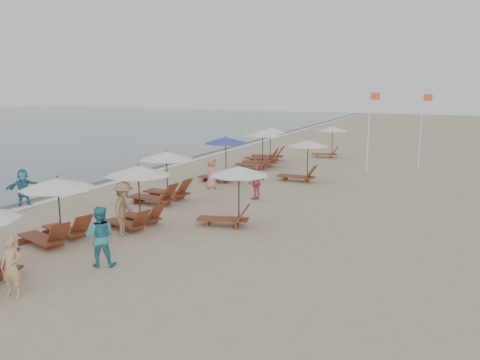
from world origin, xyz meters
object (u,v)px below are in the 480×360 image
at_px(lounger_station_1, 55,207).
at_px(inland_station_2, 330,137).
at_px(lounger_station_4, 223,157).
at_px(beachgoer_mid_a, 100,236).
at_px(beachgoer_far_a, 256,182).
at_px(lounger_station_2, 135,192).
at_px(lounger_station_3, 162,178).
at_px(inland_station_0, 232,188).
at_px(waterline_walker, 23,188).
at_px(inland_station_1, 303,156).
at_px(lounger_station_6, 266,147).
at_px(beachgoer_mid_b, 124,209).
at_px(flag_pole_near, 369,127).
at_px(beachgoer_near, 11,267).
at_px(lounger_station_5, 258,150).
at_px(beachgoer_far_b, 212,173).

xyz_separation_m(lounger_station_1, inland_station_2, (3.45, 22.93, 0.29)).
xyz_separation_m(lounger_station_4, beachgoer_mid_a, (2.48, -13.07, -0.40)).
xyz_separation_m(lounger_station_1, beachgoer_far_a, (3.72, 8.47, -0.37)).
xyz_separation_m(lounger_station_2, lounger_station_3, (-1.30, 3.75, -0.22)).
bearing_deg(beachgoer_mid_a, inland_station_0, -134.66).
bearing_deg(waterline_walker, beachgoer_mid_a, -91.56).
height_order(inland_station_1, waterline_walker, inland_station_1).
relative_size(lounger_station_6, beachgoer_mid_a, 1.52).
xyz_separation_m(beachgoer_mid_b, flag_pole_near, (5.45, 16.10, 1.75)).
relative_size(beachgoer_near, beachgoer_mid_b, 0.82).
bearing_deg(lounger_station_1, lounger_station_5, 88.17).
relative_size(inland_station_0, flag_pole_near, 0.55).
xyz_separation_m(inland_station_1, waterline_walker, (-9.29, -10.28, -0.55)).
bearing_deg(inland_station_2, beachgoer_mid_a, -91.51).
distance_m(lounger_station_6, inland_station_1, 7.15).
bearing_deg(lounger_station_6, lounger_station_3, -89.84).
distance_m(inland_station_0, beachgoer_near, 8.33).
distance_m(lounger_station_2, beachgoer_far_b, 7.21).
bearing_deg(lounger_station_1, inland_station_2, 81.43).
relative_size(lounger_station_5, beachgoer_far_a, 1.72).
distance_m(lounger_station_3, beachgoer_near, 10.34).
relative_size(lounger_station_2, beachgoer_mid_b, 1.34).
xyz_separation_m(lounger_station_1, lounger_station_2, (1.36, 2.57, 0.12)).
relative_size(lounger_station_1, lounger_station_6, 0.99).
height_order(lounger_station_6, inland_station_0, lounger_station_6).
relative_size(lounger_station_3, beachgoer_far_b, 1.78).
height_order(beachgoer_far_a, beachgoer_far_b, beachgoer_far_a).
distance_m(lounger_station_5, flag_pole_near, 6.82).
relative_size(lounger_station_1, lounger_station_3, 0.95).
bearing_deg(lounger_station_6, inland_station_0, -73.37).
relative_size(beachgoer_mid_b, beachgoer_far_a, 1.16).
height_order(inland_station_0, waterline_walker, inland_station_0).
xyz_separation_m(lounger_station_2, beachgoer_mid_b, (0.27, -1.05, -0.35)).
bearing_deg(lounger_station_6, beachgoer_mid_a, -82.18).
bearing_deg(inland_station_2, beachgoer_near, -92.60).
height_order(lounger_station_4, inland_station_0, lounger_station_4).
xyz_separation_m(beachgoer_mid_a, beachgoer_far_b, (-2.04, 10.91, -0.09)).
distance_m(lounger_station_4, inland_station_1, 4.32).
relative_size(lounger_station_2, beachgoer_mid_a, 1.44).
relative_size(lounger_station_5, flag_pole_near, 0.58).
bearing_deg(lounger_station_5, beachgoer_mid_b, -85.84).
bearing_deg(lounger_station_6, lounger_station_5, -79.05).
bearing_deg(lounger_station_4, lounger_station_5, 87.66).
bearing_deg(waterline_walker, beachgoer_far_a, -30.90).
xyz_separation_m(lounger_station_5, lounger_station_6, (-0.51, 2.64, -0.12)).
bearing_deg(lounger_station_6, beachgoer_far_a, -71.01).
bearing_deg(lounger_station_3, lounger_station_6, 90.16).
bearing_deg(waterline_walker, lounger_station_1, -95.17).
bearing_deg(lounger_station_3, lounger_station_2, -70.83).
height_order(inland_station_1, beachgoer_far_b, inland_station_1).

